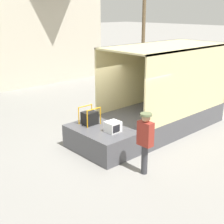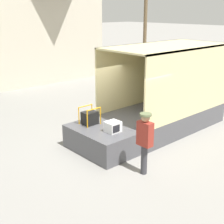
# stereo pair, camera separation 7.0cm
# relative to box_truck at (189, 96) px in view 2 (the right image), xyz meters

# --- Properties ---
(ground_plane) EXTENTS (160.00, 160.00, 0.00)m
(ground_plane) POSITION_rel_box_truck_xyz_m (-4.08, 0.00, -1.01)
(ground_plane) COLOR gray
(box_truck) EXTENTS (6.80, 2.40, 3.21)m
(box_truck) POSITION_rel_box_truck_xyz_m (0.00, 0.00, 0.00)
(box_truck) COLOR silver
(box_truck) RESTS_ON ground
(tailgate_deck) EXTENTS (1.51, 2.28, 0.78)m
(tailgate_deck) POSITION_rel_box_truck_xyz_m (-4.83, 0.00, -0.62)
(tailgate_deck) COLOR #4C4C51
(tailgate_deck) RESTS_ON ground
(microwave) EXTENTS (0.44, 0.42, 0.34)m
(microwave) POSITION_rel_box_truck_xyz_m (-4.73, -0.46, -0.06)
(microwave) COLOR white
(microwave) RESTS_ON tailgate_deck
(portable_generator) EXTENTS (0.59, 0.50, 0.60)m
(portable_generator) POSITION_rel_box_truck_xyz_m (-4.82, 0.58, 0.00)
(portable_generator) COLOR black
(portable_generator) RESTS_ON tailgate_deck
(worker_person) EXTENTS (0.33, 0.44, 1.81)m
(worker_person) POSITION_rel_box_truck_xyz_m (-4.92, -1.98, 0.12)
(worker_person) COLOR #38383D
(worker_person) RESTS_ON ground
(house_backdrop) EXTENTS (8.03, 7.50, 7.87)m
(house_backdrop) POSITION_rel_box_truck_xyz_m (-0.44, 13.18, 3.00)
(house_backdrop) COLOR beige
(house_backdrop) RESTS_ON ground
(utility_pole) EXTENTS (1.80, 0.28, 7.30)m
(utility_pole) POSITION_rel_box_truck_xyz_m (8.09, 9.92, 2.80)
(utility_pole) COLOR brown
(utility_pole) RESTS_ON ground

